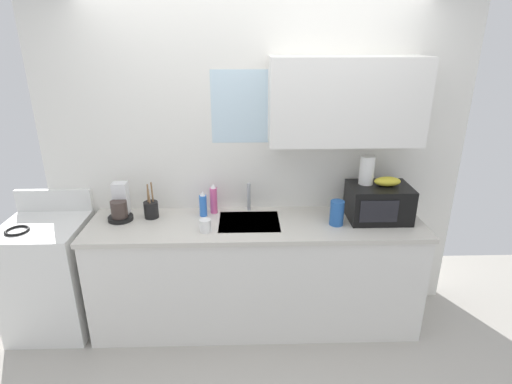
% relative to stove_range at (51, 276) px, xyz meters
% --- Properties ---
extents(kitchen_wall_assembly, '(3.33, 0.42, 2.50)m').
position_rel_stove_range_xyz_m(kitchen_wall_assembly, '(1.76, 0.30, 0.91)').
color(kitchen_wall_assembly, white).
rests_on(kitchen_wall_assembly, ground).
extents(counter_unit, '(2.56, 0.63, 0.90)m').
position_rel_stove_range_xyz_m(counter_unit, '(1.62, -0.00, -0.00)').
color(counter_unit, white).
rests_on(counter_unit, ground).
extents(sink_faucet, '(0.03, 0.03, 0.23)m').
position_rel_stove_range_xyz_m(sink_faucet, '(1.57, 0.24, 0.56)').
color(sink_faucet, '#B2B5BA').
rests_on(sink_faucet, counter_unit).
extents(stove_range, '(0.60, 0.60, 1.08)m').
position_rel_stove_range_xyz_m(stove_range, '(0.00, 0.00, 0.00)').
color(stove_range, white).
rests_on(stove_range, ground).
extents(microwave, '(0.46, 0.35, 0.27)m').
position_rel_stove_range_xyz_m(microwave, '(2.57, 0.04, 0.58)').
color(microwave, black).
rests_on(microwave, counter_unit).
extents(banana_bunch, '(0.20, 0.11, 0.07)m').
position_rel_stove_range_xyz_m(banana_bunch, '(2.62, 0.05, 0.75)').
color(banana_bunch, gold).
rests_on(banana_bunch, microwave).
extents(paper_towel_roll, '(0.11, 0.11, 0.22)m').
position_rel_stove_range_xyz_m(paper_towel_roll, '(2.47, 0.10, 0.82)').
color(paper_towel_roll, white).
rests_on(paper_towel_roll, microwave).
extents(coffee_maker, '(0.19, 0.21, 0.28)m').
position_rel_stove_range_xyz_m(coffee_maker, '(0.58, 0.10, 0.55)').
color(coffee_maker, black).
rests_on(coffee_maker, counter_unit).
extents(dish_soap_bottle_pink, '(0.06, 0.06, 0.24)m').
position_rel_stove_range_xyz_m(dish_soap_bottle_pink, '(1.29, 0.20, 0.56)').
color(dish_soap_bottle_pink, '#E55999').
rests_on(dish_soap_bottle_pink, counter_unit).
extents(dish_soap_bottle_blue, '(0.06, 0.06, 0.21)m').
position_rel_stove_range_xyz_m(dish_soap_bottle_blue, '(1.21, 0.14, 0.54)').
color(dish_soap_bottle_blue, blue).
rests_on(dish_soap_bottle_blue, counter_unit).
extents(cereal_canister, '(0.10, 0.10, 0.19)m').
position_rel_stove_range_xyz_m(cereal_canister, '(2.23, -0.05, 0.54)').
color(cereal_canister, '#2659A5').
rests_on(cereal_canister, counter_unit).
extents(mug_white, '(0.08, 0.08, 0.09)m').
position_rel_stove_range_xyz_m(mug_white, '(1.25, -0.14, 0.49)').
color(mug_white, white).
rests_on(mug_white, counter_unit).
extents(utensil_crock, '(0.11, 0.11, 0.29)m').
position_rel_stove_range_xyz_m(utensil_crock, '(0.81, 0.12, 0.51)').
color(utensil_crock, black).
rests_on(utensil_crock, counter_unit).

